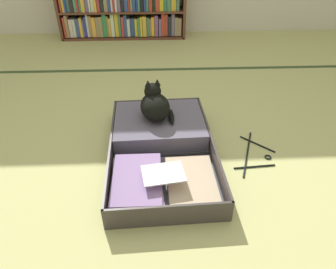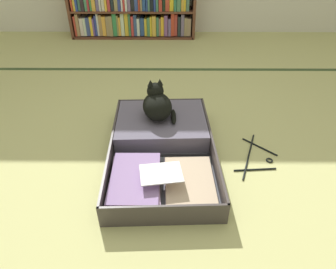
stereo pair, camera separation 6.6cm
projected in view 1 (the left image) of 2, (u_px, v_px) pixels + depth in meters
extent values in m
plane|color=tan|center=(168.00, 156.00, 1.81)|extent=(10.00, 10.00, 0.00)
cube|color=#354927|center=(162.00, 69.00, 2.83)|extent=(4.80, 0.05, 0.00)
cube|color=brown|center=(125.00, 36.00, 3.60)|extent=(1.39, 0.28, 0.02)
cube|color=brown|center=(122.00, 10.00, 3.44)|extent=(1.36, 0.28, 0.02)
cube|color=#B9392C|center=(67.00, 25.00, 3.50)|extent=(0.02, 0.24, 0.22)
cube|color=#9D7C54|center=(69.00, 24.00, 3.49)|extent=(0.03, 0.24, 0.24)
cube|color=silver|center=(73.00, 26.00, 3.51)|extent=(0.04, 0.24, 0.20)
cube|color=silver|center=(76.00, 26.00, 3.51)|extent=(0.03, 0.24, 0.20)
cube|color=#3B4C89|center=(79.00, 25.00, 3.52)|extent=(0.04, 0.24, 0.20)
cube|color=yellow|center=(83.00, 25.00, 3.51)|extent=(0.03, 0.24, 0.21)
cube|color=#705095|center=(85.00, 26.00, 3.52)|extent=(0.02, 0.24, 0.19)
cube|color=#2F3F98|center=(87.00, 24.00, 3.52)|extent=(0.03, 0.24, 0.22)
cube|color=silver|center=(89.00, 23.00, 3.51)|extent=(0.02, 0.24, 0.25)
cube|color=#A17D4F|center=(92.00, 24.00, 3.51)|extent=(0.04, 0.24, 0.23)
cube|color=#F1AA3F|center=(95.00, 25.00, 3.52)|extent=(0.04, 0.24, 0.22)
cube|color=#947F5B|center=(99.00, 25.00, 3.51)|extent=(0.04, 0.24, 0.22)
cube|color=#978254|center=(102.00, 25.00, 3.51)|extent=(0.03, 0.24, 0.22)
cube|color=#348A4F|center=(106.00, 23.00, 3.51)|extent=(0.04, 0.24, 0.25)
cube|color=#91854D|center=(109.00, 24.00, 3.52)|extent=(0.02, 0.24, 0.23)
cube|color=gold|center=(111.00, 25.00, 3.53)|extent=(0.02, 0.24, 0.20)
cube|color=silver|center=(114.00, 23.00, 3.52)|extent=(0.04, 0.24, 0.25)
cube|color=gold|center=(117.00, 23.00, 3.52)|extent=(0.04, 0.24, 0.25)
cube|color=#3C7850|center=(121.00, 23.00, 3.51)|extent=(0.02, 0.24, 0.25)
cube|color=#C23939|center=(123.00, 24.00, 3.52)|extent=(0.03, 0.24, 0.22)
cube|color=#355083|center=(126.00, 23.00, 3.53)|extent=(0.03, 0.24, 0.23)
cube|color=silver|center=(129.00, 25.00, 3.54)|extent=(0.03, 0.24, 0.19)
cube|color=navy|center=(133.00, 25.00, 3.54)|extent=(0.04, 0.24, 0.20)
cube|color=gold|center=(136.00, 25.00, 3.54)|extent=(0.03, 0.24, 0.19)
cube|color=#467D4F|center=(139.00, 25.00, 3.53)|extent=(0.03, 0.24, 0.20)
cube|color=yellow|center=(142.00, 24.00, 3.53)|extent=(0.02, 0.24, 0.21)
cube|color=gold|center=(145.00, 24.00, 3.53)|extent=(0.04, 0.24, 0.22)
cube|color=#3D7C5A|center=(148.00, 25.00, 3.54)|extent=(0.03, 0.24, 0.21)
cube|color=#A0745D|center=(150.00, 25.00, 3.55)|extent=(0.02, 0.24, 0.19)
cube|color=gold|center=(153.00, 24.00, 3.54)|extent=(0.04, 0.24, 0.21)
cube|color=#7D5187|center=(156.00, 24.00, 3.54)|extent=(0.04, 0.24, 0.23)
cube|color=slate|center=(159.00, 25.00, 3.55)|extent=(0.03, 0.24, 0.19)
cube|color=#BA3B26|center=(163.00, 23.00, 3.53)|extent=(0.04, 0.24, 0.25)
cube|color=#B63F35|center=(166.00, 23.00, 3.55)|extent=(0.03, 0.24, 0.24)
cube|color=#202A2C|center=(169.00, 24.00, 3.54)|extent=(0.03, 0.24, 0.22)
cube|color=slate|center=(172.00, 23.00, 3.54)|extent=(0.04, 0.24, 0.24)
cube|color=#917E57|center=(176.00, 24.00, 3.55)|extent=(0.04, 0.24, 0.20)
cube|color=#987F62|center=(179.00, 25.00, 3.56)|extent=(0.04, 0.24, 0.20)
cube|color=#C44028|center=(62.00, 0.00, 3.34)|extent=(0.02, 0.24, 0.21)
cube|color=#273F93|center=(66.00, 0.00, 3.34)|extent=(0.02, 0.24, 0.22)
cube|color=#292228|center=(73.00, 1.00, 3.35)|extent=(0.04, 0.24, 0.20)
cube|color=#B8323B|center=(79.00, 0.00, 3.36)|extent=(0.02, 0.24, 0.20)
cube|color=slate|center=(88.00, 0.00, 3.36)|extent=(0.04, 0.24, 0.20)
cube|color=silver|center=(93.00, 0.00, 3.36)|extent=(0.03, 0.24, 0.20)
cube|color=#B43638|center=(99.00, 0.00, 3.36)|extent=(0.03, 0.24, 0.20)
cube|color=#BF3432|center=(114.00, 0.00, 3.37)|extent=(0.02, 0.24, 0.20)
cube|color=#B43B27|center=(129.00, 0.00, 3.38)|extent=(0.02, 0.24, 0.20)
cube|color=#998158|center=(131.00, 0.00, 3.37)|extent=(0.02, 0.24, 0.20)
cube|color=#3E3837|center=(165.00, 187.00, 1.59)|extent=(0.61, 0.51, 0.01)
cube|color=#3E3837|center=(169.00, 216.00, 1.37)|extent=(0.59, 0.03, 0.13)
cube|color=#3E3837|center=(108.00, 182.00, 1.54)|extent=(0.03, 0.48, 0.13)
cube|color=#3E3837|center=(220.00, 176.00, 1.58)|extent=(0.03, 0.48, 0.13)
cube|color=#50535A|center=(165.00, 186.00, 1.59)|extent=(0.58, 0.48, 0.01)
cube|color=#3E3837|center=(159.00, 134.00, 1.98)|extent=(0.61, 0.51, 0.01)
cube|color=#3E3837|center=(157.00, 108.00, 2.14)|extent=(0.59, 0.03, 0.13)
cube|color=#3E3837|center=(114.00, 128.00, 1.93)|extent=(0.03, 0.48, 0.13)
cube|color=#3E3837|center=(204.00, 124.00, 1.97)|extent=(0.03, 0.48, 0.13)
cube|color=#50535A|center=(159.00, 132.00, 1.98)|extent=(0.58, 0.48, 0.01)
cylinder|color=black|center=(162.00, 156.00, 1.78)|extent=(0.57, 0.04, 0.02)
cube|color=black|center=(138.00, 186.00, 1.56)|extent=(0.26, 0.35, 0.02)
cube|color=gray|center=(137.00, 182.00, 1.55)|extent=(0.28, 0.41, 0.02)
cube|color=#896CA1|center=(137.00, 179.00, 1.55)|extent=(0.25, 0.38, 0.02)
cube|color=gray|center=(191.00, 183.00, 1.59)|extent=(0.27, 0.42, 0.02)
cube|color=tan|center=(191.00, 180.00, 1.58)|extent=(0.26, 0.37, 0.02)
cube|color=white|center=(163.00, 173.00, 1.51)|extent=(0.23, 0.18, 0.01)
cube|color=#5C576A|center=(159.00, 126.00, 1.95)|extent=(0.58, 0.47, 0.12)
torus|color=white|center=(157.00, 119.00, 1.91)|extent=(0.10, 0.10, 0.01)
cylinder|color=black|center=(134.00, 109.00, 2.12)|extent=(0.02, 0.02, 0.12)
cylinder|color=black|center=(180.00, 108.00, 2.14)|extent=(0.02, 0.02, 0.12)
cube|color=#2F8B3D|center=(193.00, 212.00, 1.38)|extent=(0.03, 0.00, 0.02)
cube|color=yellow|center=(164.00, 218.00, 1.39)|extent=(0.04, 0.00, 0.03)
cube|color=red|center=(134.00, 210.00, 1.34)|extent=(0.04, 0.00, 0.02)
cube|color=red|center=(202.00, 213.00, 1.39)|extent=(0.03, 0.00, 0.03)
ellipsoid|color=black|center=(155.00, 107.00, 1.86)|extent=(0.23, 0.26, 0.16)
ellipsoid|color=black|center=(153.00, 107.00, 1.93)|extent=(0.14, 0.11, 0.09)
sphere|color=black|center=(153.00, 91.00, 1.86)|extent=(0.10, 0.10, 0.10)
cone|color=black|center=(157.00, 82.00, 1.82)|extent=(0.04, 0.04, 0.04)
cone|color=black|center=(148.00, 83.00, 1.81)|extent=(0.04, 0.04, 0.04)
sphere|color=gold|center=(154.00, 87.00, 1.89)|extent=(0.02, 0.02, 0.02)
sphere|color=gold|center=(148.00, 88.00, 1.88)|extent=(0.02, 0.02, 0.02)
ellipsoid|color=black|center=(171.00, 116.00, 1.89)|extent=(0.04, 0.17, 0.03)
cylinder|color=black|center=(247.00, 153.00, 1.82)|extent=(0.16, 0.42, 0.01)
cylinder|color=black|center=(257.00, 144.00, 1.90)|extent=(0.18, 0.18, 0.01)
cylinder|color=black|center=(254.00, 167.00, 1.72)|extent=(0.24, 0.03, 0.01)
torus|color=black|center=(268.00, 157.00, 1.79)|extent=(0.05, 0.05, 0.01)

